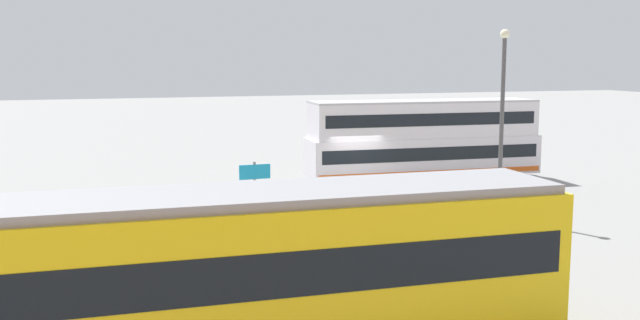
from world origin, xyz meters
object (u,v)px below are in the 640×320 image
double_decker_bus (423,140)px  tram_yellow (219,273)px  pedestrian_near_railing (300,203)px  street_lamp (502,110)px  pedestrian_crossing (392,201)px  info_sign (255,180)px

double_decker_bus → tram_yellow: size_ratio=0.80×
pedestrian_near_railing → tram_yellow: bearing=65.1°
pedestrian_near_railing → street_lamp: street_lamp is taller
tram_yellow → pedestrian_crossing: (-8.00, -9.56, -0.85)m
pedestrian_near_railing → street_lamp: 8.51m
pedestrian_crossing → info_sign: 5.22m
tram_yellow → info_sign: size_ratio=6.62×
pedestrian_crossing → info_sign: info_sign is taller
pedestrian_near_railing → street_lamp: bearing=177.8°
double_decker_bus → info_sign: size_ratio=5.29×
double_decker_bus → tram_yellow: double_decker_bus is taller
double_decker_bus → pedestrian_crossing: size_ratio=7.13×
street_lamp → info_sign: bearing=-15.4°
double_decker_bus → pedestrian_crossing: (5.40, 8.51, -1.11)m
pedestrian_crossing → tram_yellow: bearing=50.1°
street_lamp → pedestrian_near_railing: bearing=-2.2°
street_lamp → double_decker_bus: bearing=-95.9°
info_sign → street_lamp: bearing=164.6°
pedestrian_crossing → info_sign: (4.48, -2.60, 0.61)m
info_sign → street_lamp: 9.71m
double_decker_bus → pedestrian_crossing: bearing=57.6°
tram_yellow → street_lamp: bearing=-142.4°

